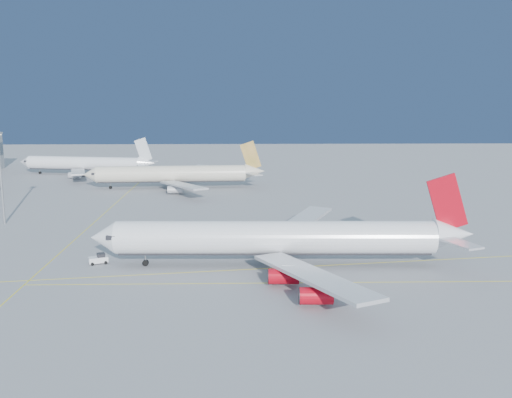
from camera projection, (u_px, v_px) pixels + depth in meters
name	position (u px, v px, depth m)	size (l,w,h in m)	color
ground	(251.00, 260.00, 114.62)	(500.00, 500.00, 0.00)	slate
taxiway_lines	(181.00, 252.00, 120.52)	(118.86, 140.00, 0.02)	yellow
airliner_virgin	(283.00, 238.00, 109.87)	(73.98, 66.57, 18.28)	white
airliner_etihad	(175.00, 174.00, 197.57)	(62.71, 57.89, 16.37)	beige
airliner_third	(87.00, 163.00, 228.23)	(57.31, 52.24, 15.42)	white
pushback_tug	(99.00, 259.00, 112.12)	(4.05, 3.23, 2.05)	white
light_mast	(0.00, 170.00, 143.32)	(2.02, 2.02, 23.33)	gray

